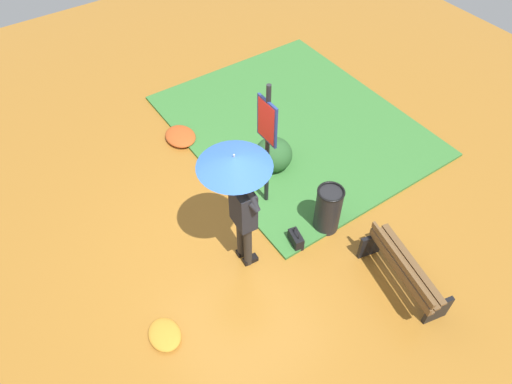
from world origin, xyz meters
name	(u,v)px	position (x,y,z in m)	size (l,w,h in m)	color
ground_plane	(239,256)	(0.00, 0.00, 0.00)	(18.00, 18.00, 0.00)	#9E6623
grass_verge	(294,125)	(1.93, -2.53, 0.03)	(4.80, 4.00, 0.05)	#387533
person_with_umbrella	(238,185)	(-0.01, -0.04, 1.55)	(0.96, 0.96, 2.04)	#2D2823
info_sign_post	(267,135)	(0.66, -0.96, 1.44)	(0.44, 0.07, 2.30)	black
handbag	(296,239)	(-0.32, -0.83, 0.13)	(0.32, 0.20, 0.37)	black
park_bench	(403,270)	(-1.71, -1.59, 0.40)	(1.42, 0.66, 0.75)	black
trash_bin	(328,209)	(-0.30, -1.44, 0.42)	(0.42, 0.42, 0.83)	black
shrub_cluster	(273,154)	(1.29, -1.56, 0.28)	(0.72, 0.66, 0.59)	#285628
leaf_pile_near_person	(180,136)	(2.82, -0.53, 0.07)	(0.67, 0.53, 0.15)	#B74C1E
leaf_pile_by_bench	(165,335)	(-0.53, 1.50, 0.06)	(0.52, 0.41, 0.11)	#C68428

